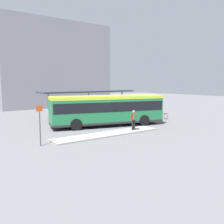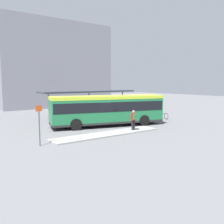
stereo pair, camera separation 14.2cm
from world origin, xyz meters
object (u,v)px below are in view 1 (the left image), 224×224
object	(u,v)px
bicycle_black	(163,116)
bicycle_orange	(153,114)
city_bus	(108,108)
bicycle_yellow	(157,115)
platform_sign	(40,124)
pedestrian_waiting	(134,119)

from	to	relation	value
bicycle_black	bicycle_orange	size ratio (longest dim) A/B	1.05
city_bus	bicycle_black	size ratio (longest dim) A/B	6.64
bicycle_yellow	platform_sign	world-z (taller)	platform_sign
bicycle_black	platform_sign	bearing A→B (deg)	-68.35
pedestrian_waiting	bicycle_orange	size ratio (longest dim) A/B	1.06
bicycle_black	pedestrian_waiting	bearing A→B (deg)	-56.14
pedestrian_waiting	bicycle_yellow	bearing A→B (deg)	-51.34
platform_sign	pedestrian_waiting	bearing A→B (deg)	0.24
bicycle_black	bicycle_yellow	distance (m)	0.89
city_bus	bicycle_yellow	size ratio (longest dim) A/B	6.83
bicycle_black	platform_sign	distance (m)	17.05
platform_sign	bicycle_yellow	bearing A→B (deg)	15.76
bicycle_yellow	bicycle_orange	distance (m)	0.89
pedestrian_waiting	bicycle_orange	distance (m)	9.71
bicycle_black	bicycle_yellow	xyz separation A→B (m)	(-0.18, 0.88, -0.01)
bicycle_orange	platform_sign	world-z (taller)	platform_sign
bicycle_black	bicycle_orange	xyz separation A→B (m)	(-0.01, 1.75, -0.02)
bicycle_black	platform_sign	xyz separation A→B (m)	(-16.59, -3.76, 1.18)
platform_sign	city_bus	bearing A→B (deg)	24.02
bicycle_yellow	platform_sign	bearing A→B (deg)	-64.94
city_bus	pedestrian_waiting	distance (m)	3.75
city_bus	platform_sign	size ratio (longest dim) A/B	4.13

